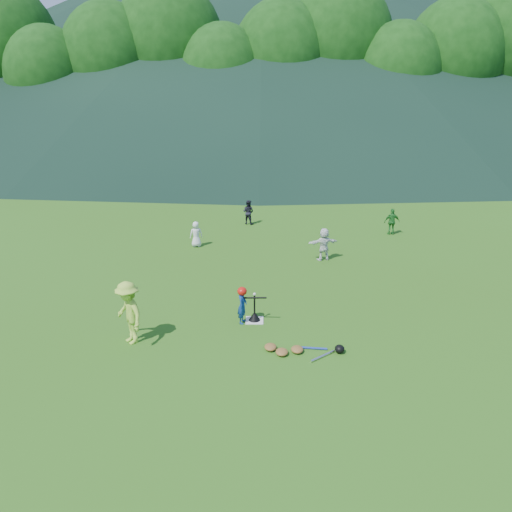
{
  "coord_description": "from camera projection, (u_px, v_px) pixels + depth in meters",
  "views": [
    {
      "loc": [
        0.21,
        -11.53,
        5.67
      ],
      "look_at": [
        0.0,
        2.5,
        0.9
      ],
      "focal_mm": 35.0,
      "sensor_mm": 36.0,
      "label": 1
    }
  ],
  "objects": [
    {
      "name": "batter_child",
      "position": [
        242.0,
        306.0,
        12.49
      ],
      "size": [
        0.29,
        0.38,
        0.94
      ],
      "primitive_type": "imported",
      "rotation": [
        0.0,
        0.0,
        1.36
      ],
      "color": "navy",
      "rests_on": "ground"
    },
    {
      "name": "adult_coach",
      "position": [
        129.0,
        313.0,
        11.43
      ],
      "size": [
        1.05,
        1.11,
        1.51
      ],
      "primitive_type": "imported",
      "rotation": [
        0.0,
        0.0,
        -0.87
      ],
      "color": "#A5D33E",
      "rests_on": "ground"
    },
    {
      "name": "fielder_d",
      "position": [
        324.0,
        244.0,
        17.05
      ],
      "size": [
        1.11,
        0.62,
        1.14
      ],
      "primitive_type": "imported",
      "rotation": [
        0.0,
        0.0,
        3.43
      ],
      "color": "white",
      "rests_on": "ground"
    },
    {
      "name": "fielder_a",
      "position": [
        196.0,
        234.0,
        18.51
      ],
      "size": [
        0.53,
        0.4,
        0.96
      ],
      "primitive_type": "imported",
      "rotation": [
        0.0,
        0.0,
        3.37
      ],
      "color": "silver",
      "rests_on": "ground"
    },
    {
      "name": "fielder_b",
      "position": [
        248.0,
        212.0,
        21.57
      ],
      "size": [
        0.63,
        0.58,
        1.06
      ],
      "primitive_type": "imported",
      "rotation": [
        0.0,
        0.0,
        2.72
      ],
      "color": "black",
      "rests_on": "ground"
    },
    {
      "name": "fielder_c",
      "position": [
        392.0,
        222.0,
        20.03
      ],
      "size": [
        0.64,
        0.31,
        1.06
      ],
      "primitive_type": "imported",
      "rotation": [
        0.0,
        0.0,
        3.23
      ],
      "color": "#227427",
      "rests_on": "ground"
    },
    {
      "name": "baseball",
      "position": [
        254.0,
        294.0,
        12.5
      ],
      "size": [
        0.08,
        0.08,
        0.08
      ],
      "primitive_type": "sphere",
      "color": "white",
      "rests_on": "batting_tee"
    },
    {
      "name": "equipment_pile",
      "position": [
        297.0,
        350.0,
        11.21
      ],
      "size": [
        1.8,
        0.74,
        0.19
      ],
      "color": "olive",
      "rests_on": "ground"
    },
    {
      "name": "tree_line",
      "position": [
        264.0,
        55.0,
        42.12
      ],
      "size": [
        70.04,
        11.4,
        14.82
      ],
      "color": "#382314",
      "rests_on": "ground"
    },
    {
      "name": "home_plate",
      "position": [
        255.0,
        320.0,
        12.74
      ],
      "size": [
        0.45,
        0.45,
        0.02
      ],
      "primitive_type": "cube",
      "color": "silver",
      "rests_on": "ground"
    },
    {
      "name": "distant_hills",
      "position": [
        219.0,
        30.0,
        85.48
      ],
      "size": [
        155.0,
        140.0,
        32.0
      ],
      "color": "black",
      "rests_on": "ground"
    },
    {
      "name": "ground",
      "position": [
        255.0,
        321.0,
        12.74
      ],
      "size": [
        120.0,
        120.0,
        0.0
      ],
      "primitive_type": "plane",
      "color": "#305F15",
      "rests_on": "ground"
    },
    {
      "name": "outfield_fence",
      "position": [
        261.0,
        154.0,
        39.03
      ],
      "size": [
        70.07,
        0.08,
        1.33
      ],
      "color": "gray",
      "rests_on": "ground"
    },
    {
      "name": "batting_tee",
      "position": [
        255.0,
        316.0,
        12.7
      ],
      "size": [
        0.3,
        0.3,
        0.68
      ],
      "color": "black",
      "rests_on": "home_plate"
    },
    {
      "name": "batter_gear",
      "position": [
        243.0,
        292.0,
        12.37
      ],
      "size": [
        0.73,
        0.26,
        0.3
      ],
      "color": "red",
      "rests_on": "ground"
    }
  ]
}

